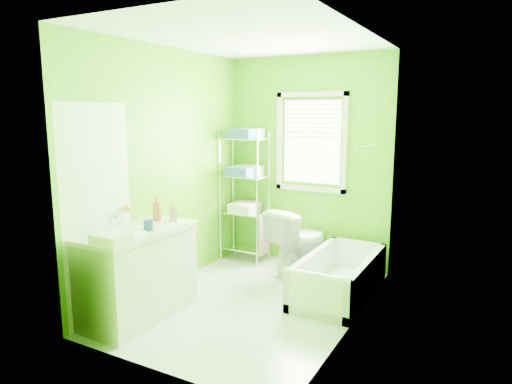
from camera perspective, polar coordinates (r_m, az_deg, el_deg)
The scene contains 9 objects.
ground at distance 4.81m, azimuth -0.52°, elevation -13.51°, with size 2.90×2.90×0.00m, color silver.
room_envelope at distance 4.43m, azimuth -0.55°, elevation 5.18°, with size 2.14×2.94×2.62m.
window at distance 5.69m, azimuth 6.93°, elevation 6.84°, with size 0.92×0.05×1.22m.
door at distance 4.38m, azimuth -19.10°, elevation -2.67°, with size 0.09×0.80×2.00m.
right_wall_decor at distance 4.04m, azimuth 12.27°, elevation 1.26°, with size 0.04×1.48×1.17m.
bathtub at distance 4.98m, azimuth 10.22°, elevation -11.04°, with size 0.66×1.40×0.45m.
toilet at distance 5.48m, azimuth 5.33°, elevation -6.14°, with size 0.45×0.78×0.80m, color white.
vanity at distance 4.46m, azimuth -14.58°, elevation -9.50°, with size 0.58×1.13×1.10m.
wire_shelf_unit at distance 5.85m, azimuth -1.23°, elevation 1.41°, with size 0.58×0.46×1.71m.
Camera 1 is at (2.14, -3.86, 1.91)m, focal length 32.00 mm.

